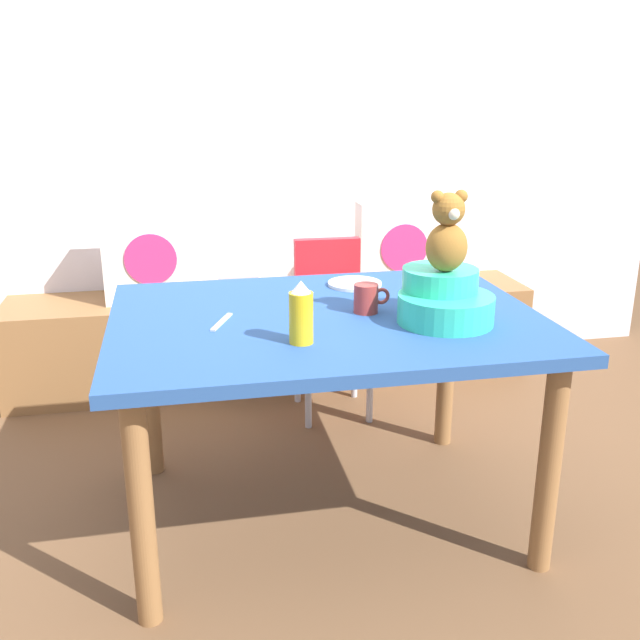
% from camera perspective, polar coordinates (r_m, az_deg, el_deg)
% --- Properties ---
extents(ground_plane, '(8.00, 8.00, 0.00)m').
position_cam_1_polar(ground_plane, '(2.63, 0.45, -15.11)').
color(ground_plane, brown).
extents(back_wall, '(4.40, 0.10, 2.60)m').
position_cam_1_polar(back_wall, '(3.72, -4.58, 15.86)').
color(back_wall, silver).
rests_on(back_wall, ground_plane).
extents(window_bench, '(2.60, 0.44, 0.46)m').
position_cam_1_polar(window_bench, '(3.66, -3.64, -1.29)').
color(window_bench, olive).
rests_on(window_bench, ground_plane).
extents(pillow_floral_left, '(0.44, 0.15, 0.44)m').
position_cam_1_polar(pillow_floral_left, '(3.49, -13.33, 4.98)').
color(pillow_floral_left, white).
rests_on(pillow_floral_left, window_bench).
extents(pillow_floral_right, '(0.44, 0.15, 0.44)m').
position_cam_1_polar(pillow_floral_right, '(3.65, 6.39, 5.95)').
color(pillow_floral_right, white).
rests_on(pillow_floral_right, window_bench).
extents(book_stack, '(0.20, 0.14, 0.07)m').
position_cam_1_polar(book_stack, '(3.56, -6.41, 2.58)').
color(book_stack, slate).
rests_on(book_stack, window_bench).
extents(dining_table, '(1.38, 1.03, 0.74)m').
position_cam_1_polar(dining_table, '(2.34, 0.49, -1.73)').
color(dining_table, '#264C8C').
rests_on(dining_table, ground_plane).
extents(highchair, '(0.34, 0.45, 0.79)m').
position_cam_1_polar(highchair, '(3.19, 0.99, 1.33)').
color(highchair, red).
rests_on(highchair, ground_plane).
extents(infant_seat_teal, '(0.30, 0.33, 0.16)m').
position_cam_1_polar(infant_seat_teal, '(2.27, 9.84, 1.68)').
color(infant_seat_teal, '#2DC59C').
rests_on(infant_seat_teal, dining_table).
extents(teddy_bear, '(0.13, 0.12, 0.25)m').
position_cam_1_polar(teddy_bear, '(2.22, 10.13, 6.79)').
color(teddy_bear, olive).
rests_on(teddy_bear, infant_seat_teal).
extents(ketchup_bottle, '(0.07, 0.07, 0.18)m').
position_cam_1_polar(ketchup_bottle, '(2.03, -1.52, 0.49)').
color(ketchup_bottle, gold).
rests_on(ketchup_bottle, dining_table).
extents(coffee_mug, '(0.12, 0.08, 0.09)m').
position_cam_1_polar(coffee_mug, '(2.33, 3.73, 1.77)').
color(coffee_mug, '#9E332D').
rests_on(coffee_mug, dining_table).
extents(dinner_plate_near, '(0.20, 0.20, 0.01)m').
position_cam_1_polar(dinner_plate_near, '(2.66, 2.79, 2.91)').
color(dinner_plate_near, white).
rests_on(dinner_plate_near, dining_table).
extents(dinner_plate_far, '(0.20, 0.20, 0.01)m').
position_cam_1_polar(dinner_plate_far, '(2.63, 9.92, 2.51)').
color(dinner_plate_far, white).
rests_on(dinner_plate_far, dining_table).
extents(table_fork, '(0.08, 0.16, 0.01)m').
position_cam_1_polar(table_fork, '(2.25, -7.85, -0.15)').
color(table_fork, silver).
rests_on(table_fork, dining_table).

